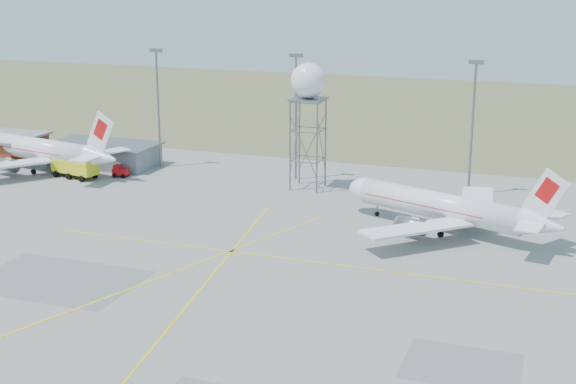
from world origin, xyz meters
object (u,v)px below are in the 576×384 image
(airliner_far, at_px, (39,150))
(radar_tower, at_px, (308,119))
(fire_truck, at_px, (76,168))
(airliner_main, at_px, (443,207))
(baggage_tug, at_px, (121,172))

(airliner_far, height_order, radar_tower, radar_tower)
(radar_tower, relative_size, fire_truck, 2.23)
(airliner_far, distance_m, radar_tower, 47.95)
(airliner_main, bearing_deg, radar_tower, -10.96)
(airliner_main, relative_size, radar_tower, 1.54)
(airliner_main, xyz_separation_m, baggage_tug, (-55.09, 10.60, -2.53))
(airliner_main, height_order, airliner_far, airliner_far)
(airliner_main, distance_m, baggage_tug, 56.16)
(radar_tower, relative_size, baggage_tug, 7.55)
(airliner_main, xyz_separation_m, airliner_far, (-70.63, 9.99, 0.26))
(radar_tower, bearing_deg, airliner_far, -174.78)
(airliner_main, height_order, fire_truck, airliner_main)
(radar_tower, distance_m, baggage_tug, 33.45)
(airliner_far, distance_m, baggage_tug, 15.81)
(radar_tower, xyz_separation_m, fire_truck, (-38.11, -6.84, -9.44))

